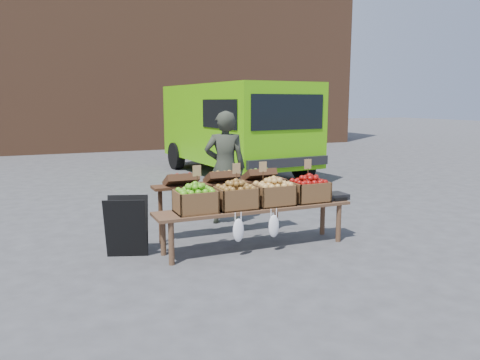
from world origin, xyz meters
name	(u,v)px	position (x,y,z in m)	size (l,w,h in m)	color
ground	(194,250)	(0.00, 0.00, 0.00)	(80.00, 80.00, 0.00)	#464649
brick_building	(78,25)	(0.00, 15.00, 5.00)	(24.00, 4.00, 10.00)	brown
delivery_van	(235,130)	(3.06, 5.84, 1.19)	(2.44, 5.32, 2.38)	#55B609
vendor	(225,168)	(0.91, 1.14, 0.90)	(0.66, 0.43, 1.80)	#2E3227
chalkboard_sign	(127,226)	(-0.85, 0.09, 0.39)	(0.51, 0.28, 0.77)	black
back_table	(221,201)	(0.58, 0.46, 0.52)	(2.10, 0.44, 1.04)	#3E2414
display_bench	(255,227)	(0.78, -0.26, 0.28)	(2.70, 0.56, 0.57)	#513523
crate_golden_apples	(195,201)	(-0.05, -0.26, 0.71)	(0.50, 0.40, 0.28)	#3A8411
crate_russet_pears	(236,198)	(0.50, -0.26, 0.71)	(0.50, 0.40, 0.28)	olive
crate_red_apples	(274,195)	(1.05, -0.26, 0.71)	(0.50, 0.40, 0.28)	gold
crate_green_apples	(309,191)	(1.60, -0.26, 0.71)	(0.50, 0.40, 0.28)	maroon
weighing_scale	(334,196)	(2.03, -0.26, 0.61)	(0.34, 0.30, 0.08)	black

